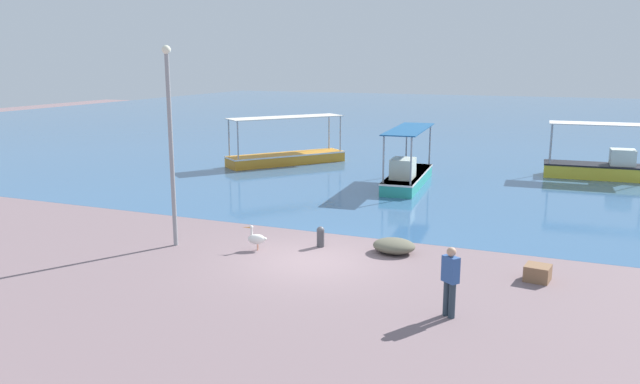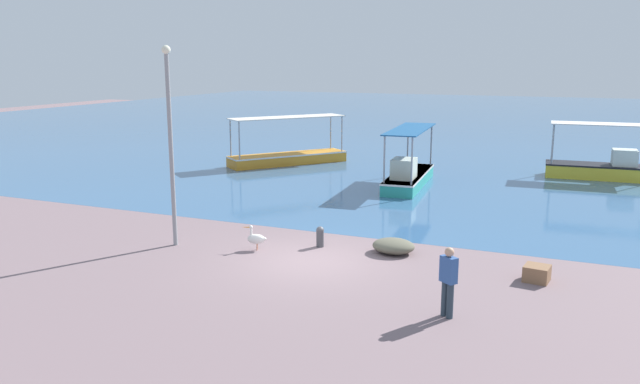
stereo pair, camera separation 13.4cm
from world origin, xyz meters
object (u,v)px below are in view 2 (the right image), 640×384
(lamp_post, at_px, (170,137))
(net_pile, at_px, (393,246))
(fishing_boat_far_left, at_px, (602,166))
(cargo_crate, at_px, (537,273))
(pelican, at_px, (256,238))
(fishing_boat_center, at_px, (408,174))
(mooring_bollard, at_px, (320,236))
(fishing_boat_near_right, at_px, (288,155))
(fisherman_standing, at_px, (448,280))

(lamp_post, distance_m, net_pile, 7.78)
(fishing_boat_far_left, relative_size, cargo_crate, 7.96)
(pelican, distance_m, net_pile, 4.32)
(fishing_boat_center, bearing_deg, pelican, -98.57)
(mooring_bollard, bearing_deg, fishing_boat_near_right, 119.29)
(fishing_boat_center, xyz_separation_m, mooring_bollard, (-0.05, -10.68, -0.24))
(fishing_boat_far_left, xyz_separation_m, mooring_bollard, (-8.58, -16.41, -0.27))
(net_pile, xyz_separation_m, cargo_crate, (4.30, -0.93, -0.01))
(mooring_bollard, distance_m, net_pile, 2.38)
(mooring_bollard, xyz_separation_m, cargo_crate, (6.66, -0.66, -0.14))
(fishing_boat_near_right, relative_size, mooring_bollard, 9.70)
(fishing_boat_center, height_order, mooring_bollard, fishing_boat_center)
(fishing_boat_center, distance_m, mooring_bollard, 10.68)
(lamp_post, bearing_deg, pelican, 10.99)
(fishing_boat_near_right, bearing_deg, cargo_crate, -45.55)
(fishing_boat_far_left, height_order, fisherman_standing, fishing_boat_far_left)
(pelican, bearing_deg, lamp_post, -169.01)
(fishing_boat_far_left, bearing_deg, cargo_crate, -96.41)
(fishing_boat_far_left, height_order, net_pile, fishing_boat_far_left)
(fishing_boat_near_right, distance_m, lamp_post, 16.64)
(net_pile, distance_m, cargo_crate, 4.40)
(fishing_boat_far_left, height_order, fishing_boat_near_right, fishing_boat_far_left)
(pelican, relative_size, fisherman_standing, 0.47)
(fishing_boat_near_right, bearing_deg, fisherman_standing, -54.80)
(net_pile, bearing_deg, pelican, -161.29)
(fishing_boat_center, xyz_separation_m, cargo_crate, (6.61, -11.34, -0.38))
(fishing_boat_near_right, bearing_deg, pelican, -67.77)
(mooring_bollard, bearing_deg, lamp_post, -159.65)
(fishing_boat_center, height_order, cargo_crate, fishing_boat_center)
(lamp_post, xyz_separation_m, fisherman_standing, (9.32, -2.38, -2.62))
(fishing_boat_center, relative_size, pelican, 7.72)
(fishing_boat_far_left, height_order, lamp_post, lamp_post)
(fishing_boat_near_right, relative_size, net_pile, 4.89)
(mooring_bollard, bearing_deg, pelican, -147.14)
(fishing_boat_far_left, bearing_deg, net_pile, -111.07)
(fishing_boat_center, relative_size, cargo_crate, 9.51)
(fishing_boat_far_left, bearing_deg, fishing_boat_near_right, -172.85)
(fishing_boat_near_right, relative_size, lamp_post, 1.02)
(fisherman_standing, bearing_deg, lamp_post, 165.65)
(fishing_boat_far_left, xyz_separation_m, pelican, (-10.31, -17.52, -0.25))
(fishing_boat_center, distance_m, cargo_crate, 13.13)
(pelican, relative_size, net_pile, 0.60)
(fishing_boat_near_right, height_order, fishing_boat_center, same)
(cargo_crate, bearing_deg, mooring_bollard, 174.33)
(fishing_boat_center, distance_m, pelican, 11.93)
(fisherman_standing, height_order, cargo_crate, fisherman_standing)
(fishing_boat_near_right, distance_m, cargo_crate, 20.99)
(lamp_post, bearing_deg, fishing_boat_center, 70.08)
(fishing_boat_far_left, height_order, pelican, fishing_boat_far_left)
(fisherman_standing, bearing_deg, fishing_boat_center, 108.28)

